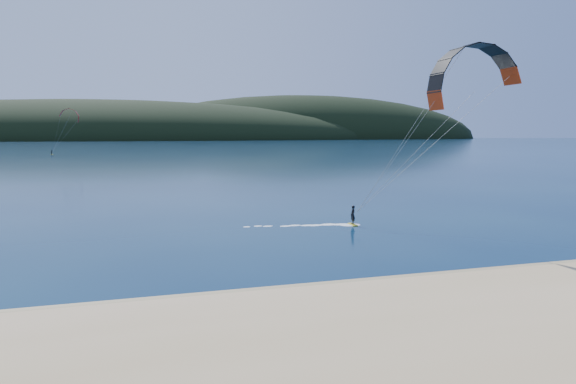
{
  "coord_description": "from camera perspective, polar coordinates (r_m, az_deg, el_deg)",
  "views": [
    {
      "loc": [
        -4.15,
        -21.37,
        8.82
      ],
      "look_at": [
        4.97,
        10.0,
        5.0
      ],
      "focal_mm": 31.26,
      "sensor_mm": 36.0,
      "label": 1
    }
  ],
  "objects": [
    {
      "name": "kitesurfer_near",
      "position": [
        47.09,
        19.89,
        10.22
      ],
      "size": [
        23.65,
        9.34,
        16.31
      ],
      "color": "gold",
      "rests_on": "ground"
    },
    {
      "name": "ground",
      "position": [
        23.49,
        -5.01,
        -15.41
      ],
      "size": [
        1800.0,
        1800.0,
        0.0
      ],
      "primitive_type": "plane",
      "color": "#081E3B",
      "rests_on": "ground"
    },
    {
      "name": "wet_sand",
      "position": [
        27.63,
        -6.87,
        -11.89
      ],
      "size": [
        220.0,
        2.5,
        0.1
      ],
      "color": "#947C56",
      "rests_on": "ground"
    },
    {
      "name": "kitesurfer_far",
      "position": [
        227.84,
        -23.65,
        7.66
      ],
      "size": [
        12.62,
        6.39,
        18.26
      ],
      "color": "gold",
      "rests_on": "ground"
    },
    {
      "name": "headland",
      "position": [
        766.72,
        -15.93,
        5.76
      ],
      "size": [
        1200.0,
        310.0,
        140.0
      ],
      "color": "black",
      "rests_on": "ground"
    }
  ]
}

